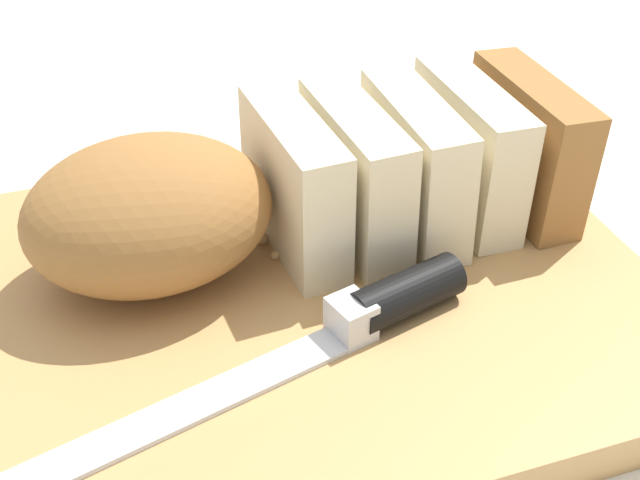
# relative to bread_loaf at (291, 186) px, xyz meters

# --- Properties ---
(ground_plane) EXTENTS (3.00, 3.00, 0.00)m
(ground_plane) POSITION_rel_bread_loaf_xyz_m (0.00, -0.04, -0.07)
(ground_plane) COLOR silver
(cutting_board) EXTENTS (0.38, 0.32, 0.02)m
(cutting_board) POSITION_rel_bread_loaf_xyz_m (0.00, -0.04, -0.05)
(cutting_board) COLOR tan
(cutting_board) RESTS_ON ground_plane
(bread_loaf) EXTENTS (0.33, 0.11, 0.08)m
(bread_loaf) POSITION_rel_bread_loaf_xyz_m (0.00, 0.00, 0.00)
(bread_loaf) COLOR #996633
(bread_loaf) RESTS_ON cutting_board
(bread_knife) EXTENTS (0.26, 0.09, 0.02)m
(bread_knife) POSITION_rel_bread_loaf_xyz_m (0.01, -0.09, -0.03)
(bread_knife) COLOR silver
(bread_knife) RESTS_ON cutting_board
(crumb_near_knife) EXTENTS (0.01, 0.01, 0.01)m
(crumb_near_knife) POSITION_rel_bread_loaf_xyz_m (-0.01, -0.01, -0.04)
(crumb_near_knife) COLOR tan
(crumb_near_knife) RESTS_ON cutting_board
(crumb_near_loaf) EXTENTS (0.01, 0.01, 0.01)m
(crumb_near_loaf) POSITION_rel_bread_loaf_xyz_m (0.04, -0.05, -0.04)
(crumb_near_loaf) COLOR tan
(crumb_near_loaf) RESTS_ON cutting_board
(crumb_stray_left) EXTENTS (0.01, 0.01, 0.01)m
(crumb_stray_left) POSITION_rel_bread_loaf_xyz_m (-0.02, 0.01, -0.04)
(crumb_stray_left) COLOR tan
(crumb_stray_left) RESTS_ON cutting_board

